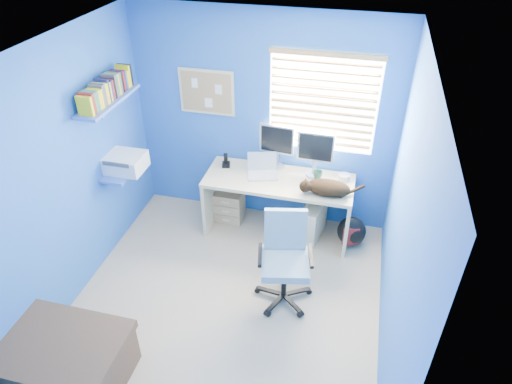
% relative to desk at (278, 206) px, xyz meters
% --- Properties ---
extents(floor, '(3.00, 3.20, 0.00)m').
position_rel_desk_xyz_m(floor, '(-0.27, -1.26, -0.37)').
color(floor, tan).
rests_on(floor, ground).
extents(ceiling, '(3.00, 3.20, 0.00)m').
position_rel_desk_xyz_m(ceiling, '(-0.27, -1.26, 2.13)').
color(ceiling, white).
rests_on(ceiling, wall_back).
extents(wall_back, '(3.00, 0.01, 2.50)m').
position_rel_desk_xyz_m(wall_back, '(-0.27, 0.34, 0.88)').
color(wall_back, '#1F61B3').
rests_on(wall_back, ground).
extents(wall_front, '(3.00, 0.01, 2.50)m').
position_rel_desk_xyz_m(wall_front, '(-0.27, -2.86, 0.88)').
color(wall_front, '#1F61B3').
rests_on(wall_front, ground).
extents(wall_left, '(0.01, 3.20, 2.50)m').
position_rel_desk_xyz_m(wall_left, '(-1.77, -1.26, 0.88)').
color(wall_left, '#1F61B3').
rests_on(wall_left, ground).
extents(wall_right, '(0.01, 3.20, 2.50)m').
position_rel_desk_xyz_m(wall_right, '(1.23, -1.26, 0.88)').
color(wall_right, '#1F61B3').
rests_on(wall_right, ground).
extents(desk, '(1.67, 0.65, 0.74)m').
position_rel_desk_xyz_m(desk, '(0.00, 0.00, 0.00)').
color(desk, '#CDB68E').
rests_on(desk, floor).
extents(laptop, '(0.39, 0.34, 0.22)m').
position_rel_desk_xyz_m(laptop, '(-0.20, 0.03, 0.48)').
color(laptop, silver).
rests_on(laptop, desk).
extents(monitor_left, '(0.41, 0.16, 0.54)m').
position_rel_desk_xyz_m(monitor_left, '(-0.08, 0.25, 0.64)').
color(monitor_left, silver).
rests_on(monitor_left, desk).
extents(monitor_right, '(0.40, 0.13, 0.54)m').
position_rel_desk_xyz_m(monitor_right, '(0.36, 0.18, 0.64)').
color(monitor_right, silver).
rests_on(monitor_right, desk).
extents(phone, '(0.11, 0.13, 0.17)m').
position_rel_desk_xyz_m(phone, '(-0.66, 0.13, 0.45)').
color(phone, black).
rests_on(phone, desk).
extents(mug, '(0.10, 0.09, 0.10)m').
position_rel_desk_xyz_m(mug, '(0.42, 0.10, 0.42)').
color(mug, '#336D4A').
rests_on(mug, desk).
extents(cd_spindle, '(0.13, 0.13, 0.07)m').
position_rel_desk_xyz_m(cd_spindle, '(0.71, 0.16, 0.41)').
color(cd_spindle, silver).
rests_on(cd_spindle, desk).
extents(cat, '(0.50, 0.34, 0.17)m').
position_rel_desk_xyz_m(cat, '(0.57, -0.16, 0.45)').
color(cat, black).
rests_on(cat, desk).
extents(tower_pc, '(0.28, 0.47, 0.45)m').
position_rel_desk_xyz_m(tower_pc, '(0.42, 0.00, -0.14)').
color(tower_pc, beige).
rests_on(tower_pc, floor).
extents(drawer_boxes, '(0.35, 0.28, 0.41)m').
position_rel_desk_xyz_m(drawer_boxes, '(-0.64, 0.10, -0.17)').
color(drawer_boxes, tan).
rests_on(drawer_boxes, floor).
extents(yellow_book, '(0.03, 0.17, 0.24)m').
position_rel_desk_xyz_m(yellow_book, '(0.28, -0.20, -0.25)').
color(yellow_book, yellow).
rests_on(yellow_book, floor).
extents(backpack, '(0.39, 0.35, 0.38)m').
position_rel_desk_xyz_m(backpack, '(0.87, -0.04, -0.18)').
color(backpack, black).
rests_on(backpack, floor).
extents(bed_corner, '(0.98, 0.70, 0.47)m').
position_rel_desk_xyz_m(bed_corner, '(-1.31, -2.37, -0.13)').
color(bed_corner, '#473525').
rests_on(bed_corner, floor).
extents(office_chair, '(0.65, 0.65, 0.95)m').
position_rel_desk_xyz_m(office_chair, '(0.27, -1.00, -0.02)').
color(office_chair, black).
rests_on(office_chair, floor).
extents(window_blinds, '(1.15, 0.05, 1.10)m').
position_rel_desk_xyz_m(window_blinds, '(0.38, 0.31, 1.18)').
color(window_blinds, white).
rests_on(window_blinds, ground).
extents(corkboard, '(0.64, 0.02, 0.52)m').
position_rel_desk_xyz_m(corkboard, '(-0.92, 0.33, 1.18)').
color(corkboard, '#CDB68E').
rests_on(corkboard, ground).
extents(wall_shelves, '(0.42, 0.90, 1.05)m').
position_rel_desk_xyz_m(wall_shelves, '(-1.62, -0.51, 1.06)').
color(wall_shelves, '#4165C3').
rests_on(wall_shelves, ground).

